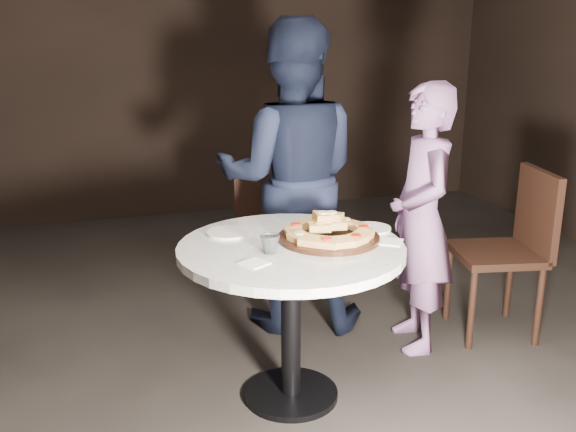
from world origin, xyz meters
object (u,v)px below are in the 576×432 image
(diner_navy, at_px, (290,178))
(diner_teal, at_px, (421,219))
(focaccia_pile, at_px, (328,229))
(chair_right, at_px, (513,241))
(water_glass, at_px, (270,244))
(table, at_px, (291,275))
(serving_board, at_px, (329,238))
(chair_far, at_px, (265,222))

(diner_navy, relative_size, diner_teal, 1.22)
(focaccia_pile, distance_m, chair_right, 1.36)
(focaccia_pile, height_order, chair_right, chair_right)
(water_glass, relative_size, diner_teal, 0.06)
(table, relative_size, water_glass, 13.85)
(chair_right, bearing_deg, focaccia_pile, -65.78)
(table, xyz_separation_m, serving_board, (0.20, 0.02, 0.16))
(diner_navy, xyz_separation_m, diner_teal, (0.62, -0.50, -0.17))
(water_glass, bearing_deg, focaccia_pile, 17.74)
(diner_teal, bearing_deg, focaccia_pile, -55.18)
(chair_right, height_order, diner_navy, diner_navy)
(focaccia_pile, distance_m, diner_navy, 0.82)
(table, xyz_separation_m, chair_right, (1.49, 0.33, -0.08))
(diner_navy, bearing_deg, serving_board, 104.03)
(table, height_order, diner_teal, diner_teal)
(table, relative_size, focaccia_pile, 2.87)
(focaccia_pile, relative_size, chair_far, 0.51)
(table, relative_size, diner_teal, 0.83)
(chair_far, distance_m, diner_teal, 1.25)
(serving_board, bearing_deg, chair_right, 13.21)
(chair_far, xyz_separation_m, diner_teal, (0.64, -1.04, 0.26))
(focaccia_pile, xyz_separation_m, water_glass, (-0.32, -0.10, -0.01))
(table, height_order, serving_board, serving_board)
(diner_navy, height_order, diner_teal, diner_navy)
(chair_far, bearing_deg, focaccia_pile, 101.40)
(serving_board, relative_size, diner_teal, 0.32)
(chair_far, distance_m, chair_right, 1.64)
(chair_far, height_order, diner_navy, diner_navy)
(table, xyz_separation_m, diner_teal, (0.88, 0.35, 0.10))
(water_glass, bearing_deg, table, 30.84)
(table, bearing_deg, chair_far, 80.25)
(chair_far, bearing_deg, serving_board, 101.43)
(water_glass, height_order, chair_far, water_glass)
(chair_far, height_order, diner_teal, diner_teal)
(water_glass, relative_size, chair_far, 0.10)
(serving_board, xyz_separation_m, diner_teal, (0.68, 0.32, -0.06))
(water_glass, xyz_separation_m, diner_navy, (0.38, 0.92, 0.08))
(water_glass, distance_m, chair_right, 1.69)
(focaccia_pile, bearing_deg, chair_right, 12.95)
(water_glass, bearing_deg, chair_right, 13.92)
(serving_board, xyz_separation_m, water_glass, (-0.32, -0.10, 0.03))
(focaccia_pile, bearing_deg, diner_teal, 25.11)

